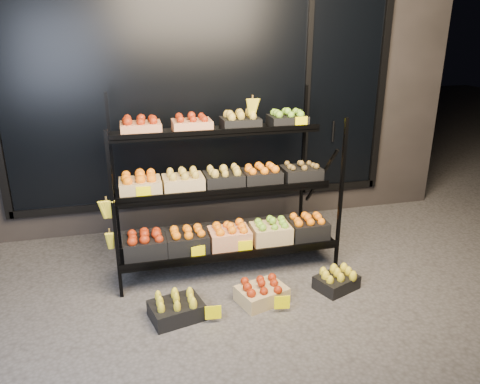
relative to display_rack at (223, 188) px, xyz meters
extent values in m
plane|color=#514F4C|center=(0.01, -0.60, -0.79)|extent=(24.00, 24.00, 0.00)
cube|color=#2D2826|center=(0.01, 2.00, 0.96)|extent=(6.00, 2.00, 3.50)
cube|color=black|center=(0.01, 0.98, 0.76)|extent=(4.20, 0.04, 2.40)
cube|color=black|center=(0.01, 0.96, -0.45)|extent=(4.30, 0.06, 0.08)
cube|color=black|center=(2.16, 0.96, 0.76)|extent=(0.08, 0.06, 2.50)
cube|color=black|center=(1.21, 0.96, 0.76)|extent=(0.06, 0.06, 2.50)
cylinder|color=black|center=(1.56, 0.93, 0.26)|extent=(0.02, 0.02, 0.25)
cube|color=black|center=(-1.02, -0.42, -0.04)|extent=(0.03, 0.03, 1.50)
cube|color=black|center=(1.03, -0.42, -0.04)|extent=(0.03, 0.03, 1.50)
cube|color=black|center=(-1.02, 0.55, 0.04)|extent=(0.03, 0.03, 1.66)
cube|color=black|center=(1.03, 0.55, 0.04)|extent=(0.03, 0.03, 1.66)
cube|color=black|center=(0.01, -0.25, -0.52)|extent=(2.05, 0.42, 0.03)
cube|color=black|center=(0.01, -0.45, -0.49)|extent=(2.05, 0.02, 0.05)
cube|color=black|center=(0.01, 0.05, -0.02)|extent=(2.05, 0.40, 0.03)
cube|color=black|center=(0.01, -0.14, 0.01)|extent=(2.05, 0.02, 0.05)
cube|color=black|center=(0.01, 0.35, 0.48)|extent=(2.05, 0.40, 0.03)
cube|color=black|center=(0.01, 0.16, 0.51)|extent=(2.05, 0.02, 0.05)
cube|color=tan|center=(-0.72, 0.35, 0.55)|extent=(0.38, 0.28, 0.11)
ellipsoid|color=#A4200B|center=(-0.72, 0.35, 0.63)|extent=(0.32, 0.24, 0.07)
cube|color=tan|center=(-0.23, 0.35, 0.55)|extent=(0.38, 0.28, 0.11)
ellipsoid|color=#A4200B|center=(-0.23, 0.35, 0.63)|extent=(0.32, 0.24, 0.07)
cube|color=black|center=(0.26, 0.35, 0.55)|extent=(0.38, 0.28, 0.11)
ellipsoid|color=gold|center=(0.26, 0.35, 0.63)|extent=(0.32, 0.24, 0.07)
cube|color=black|center=(0.76, 0.35, 0.55)|extent=(0.38, 0.28, 0.11)
ellipsoid|color=#82C230|center=(0.76, 0.35, 0.63)|extent=(0.32, 0.24, 0.07)
cube|color=tan|center=(-0.77, 0.05, 0.06)|extent=(0.38, 0.28, 0.14)
ellipsoid|color=orange|center=(-0.77, 0.05, 0.16)|extent=(0.32, 0.24, 0.07)
cube|color=tan|center=(-0.37, 0.05, 0.06)|extent=(0.38, 0.28, 0.14)
ellipsoid|color=gold|center=(-0.37, 0.05, 0.16)|extent=(0.32, 0.24, 0.07)
cube|color=black|center=(0.02, 0.05, 0.06)|extent=(0.38, 0.28, 0.14)
ellipsoid|color=gold|center=(0.02, 0.05, 0.16)|extent=(0.32, 0.24, 0.07)
cube|color=black|center=(0.39, 0.05, 0.06)|extent=(0.38, 0.28, 0.14)
ellipsoid|color=orange|center=(0.39, 0.05, 0.16)|extent=(0.32, 0.24, 0.07)
cube|color=black|center=(0.82, 0.05, 0.06)|extent=(0.38, 0.28, 0.14)
ellipsoid|color=brown|center=(0.82, 0.05, 0.16)|extent=(0.32, 0.24, 0.07)
cube|color=black|center=(-0.78, -0.25, -0.42)|extent=(0.38, 0.28, 0.18)
ellipsoid|color=#A4200B|center=(-0.78, -0.25, -0.30)|extent=(0.32, 0.24, 0.07)
cube|color=black|center=(-0.40, -0.25, -0.42)|extent=(0.38, 0.28, 0.18)
ellipsoid|color=orange|center=(-0.40, -0.25, -0.30)|extent=(0.32, 0.24, 0.07)
cube|color=tan|center=(0.00, -0.25, -0.42)|extent=(0.38, 0.28, 0.18)
ellipsoid|color=orange|center=(0.00, -0.25, -0.30)|extent=(0.32, 0.24, 0.07)
cube|color=tan|center=(0.42, -0.25, -0.42)|extent=(0.38, 0.28, 0.18)
ellipsoid|color=#82C230|center=(0.42, -0.25, -0.30)|extent=(0.32, 0.24, 0.07)
cube|color=black|center=(0.78, -0.25, -0.42)|extent=(0.38, 0.28, 0.18)
ellipsoid|color=orange|center=(0.78, -0.25, -0.30)|extent=(0.32, 0.24, 0.07)
ellipsoid|color=yellow|center=(-1.07, -0.40, 0.13)|extent=(0.14, 0.08, 0.22)
ellipsoid|color=yellow|center=(-1.07, -0.40, -0.15)|extent=(0.14, 0.08, 0.22)
ellipsoid|color=yellow|center=(0.36, 0.25, 0.81)|extent=(0.14, 0.08, 0.22)
cube|color=#FFEF00|center=(-0.75, -0.10, 0.05)|extent=(0.13, 0.01, 0.12)
cube|color=#FFEF00|center=(0.85, 0.20, 0.55)|extent=(0.13, 0.01, 0.12)
cube|color=#FFEF00|center=(-0.32, -0.40, -0.45)|extent=(0.13, 0.01, 0.12)
cube|color=#FFEF00|center=(0.12, -0.40, -0.45)|extent=(0.13, 0.01, 0.12)
cube|color=#FFEF00|center=(-0.31, -1.00, -0.73)|extent=(0.13, 0.01, 0.12)
cube|color=#FFEF00|center=(0.28, -1.00, -0.73)|extent=(0.13, 0.01, 0.12)
cube|color=black|center=(-0.58, -0.86, -0.72)|extent=(0.47, 0.39, 0.14)
ellipsoid|color=yellow|center=(-0.58, -0.86, -0.62)|extent=(0.40, 0.33, 0.07)
cube|color=tan|center=(0.16, -0.79, -0.72)|extent=(0.47, 0.40, 0.14)
ellipsoid|color=#A4200B|center=(0.16, -0.79, -0.62)|extent=(0.40, 0.34, 0.07)
cube|color=black|center=(0.88, -0.76, -0.73)|extent=(0.43, 0.38, 0.12)
ellipsoid|color=yellow|center=(0.88, -0.76, -0.63)|extent=(0.36, 0.32, 0.07)
camera|label=1|loc=(-0.88, -4.14, 1.51)|focal=35.00mm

